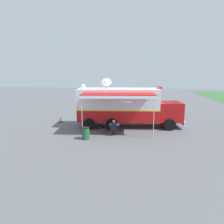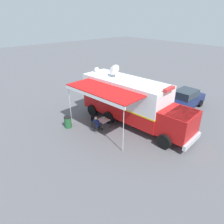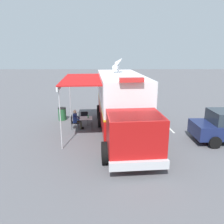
# 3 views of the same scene
# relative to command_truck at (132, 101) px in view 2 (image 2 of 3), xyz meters

# --- Properties ---
(ground_plane) EXTENTS (100.00, 100.00, 0.00)m
(ground_plane) POSITION_rel_command_truck_xyz_m (0.03, -0.75, -1.94)
(ground_plane) COLOR #5B5B60
(lot_stripe) EXTENTS (0.54, 4.79, 0.01)m
(lot_stripe) POSITION_rel_command_truck_xyz_m (-3.06, -2.35, -1.94)
(lot_stripe) COLOR silver
(lot_stripe) RESTS_ON ground
(command_truck) EXTENTS (5.52, 9.67, 4.53)m
(command_truck) POSITION_rel_command_truck_xyz_m (0.00, 0.00, 0.00)
(command_truck) COLOR #B71414
(command_truck) RESTS_ON ground
(folding_table) EXTENTS (0.87, 0.87, 0.73)m
(folding_table) POSITION_rel_command_truck_xyz_m (2.22, -0.83, -1.27)
(folding_table) COLOR silver
(folding_table) RESTS_ON ground
(water_bottle) EXTENTS (0.07, 0.07, 0.22)m
(water_bottle) POSITION_rel_command_truck_xyz_m (2.08, -0.84, -1.11)
(water_bottle) COLOR #3F9959
(water_bottle) RESTS_ON folding_table
(folding_chair_at_table) EXTENTS (0.52, 0.52, 0.87)m
(folding_chair_at_table) POSITION_rel_command_truck_xyz_m (3.02, -0.79, -1.43)
(folding_chair_at_table) COLOR black
(folding_chair_at_table) RESTS_ON ground
(folding_chair_beside_table) EXTENTS (0.52, 0.52, 0.87)m
(folding_chair_beside_table) POSITION_rel_command_truck_xyz_m (2.43, -1.68, -1.43)
(folding_chair_beside_table) COLOR black
(folding_chair_beside_table) RESTS_ON ground
(seated_responder) EXTENTS (0.69, 0.59, 1.25)m
(seated_responder) POSITION_rel_command_truck_xyz_m (2.83, -0.80, -1.29)
(seated_responder) COLOR navy
(seated_responder) RESTS_ON ground
(trash_bin) EXTENTS (0.57, 0.57, 0.91)m
(trash_bin) POSITION_rel_command_truck_xyz_m (4.17, -2.76, -1.49)
(trash_bin) COLOR #235B33
(trash_bin) RESTS_ON ground
(traffic_cone) EXTENTS (0.36, 0.36, 0.58)m
(traffic_cone) POSITION_rel_command_truck_xyz_m (-0.82, -6.65, -1.66)
(traffic_cone) COLOR black
(traffic_cone) RESTS_ON ground
(car_behind_truck) EXTENTS (4.25, 2.11, 1.76)m
(car_behind_truck) POSITION_rel_command_truck_xyz_m (-5.97, 1.30, -1.06)
(car_behind_truck) COLOR navy
(car_behind_truck) RESTS_ON ground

